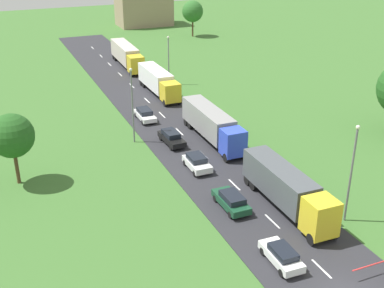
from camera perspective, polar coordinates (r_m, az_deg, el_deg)
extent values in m
cube|color=#2B2B30|center=(55.16, 1.49, -1.44)|extent=(10.00, 140.00, 0.06)
cube|color=white|center=(39.50, 14.72, -13.75)|extent=(0.16, 2.40, 0.01)
cube|color=white|center=(44.12, 9.25, -8.79)|extent=(0.16, 2.40, 0.01)
cube|color=white|center=(49.43, 4.91, -4.69)|extent=(0.16, 2.40, 0.01)
cube|color=white|center=(55.56, 1.27, -1.20)|extent=(0.16, 2.40, 0.01)
cube|color=white|center=(61.61, -1.45, 1.42)|extent=(0.16, 2.40, 0.01)
cube|color=white|center=(67.26, -3.48, 3.38)|extent=(0.16, 2.40, 0.01)
cube|color=white|center=(73.05, -5.20, 5.02)|extent=(0.16, 2.40, 0.01)
cube|color=white|center=(80.32, -6.98, 6.71)|extent=(0.16, 2.40, 0.01)
cube|color=white|center=(86.92, -8.32, 7.98)|extent=(0.16, 2.40, 0.01)
cube|color=white|center=(93.69, -9.50, 9.07)|extent=(0.16, 2.40, 0.01)
cube|color=white|center=(100.09, -10.46, 9.96)|extent=(0.16, 2.40, 0.01)
cube|color=white|center=(107.32, -11.41, 10.83)|extent=(0.16, 2.40, 0.01)
cube|color=yellow|center=(41.72, 14.57, -8.11)|extent=(2.47, 2.41, 3.08)
cube|color=black|center=(40.69, 15.59, -8.20)|extent=(2.10, 0.12, 1.35)
cube|color=#4C5156|center=(46.05, 10.04, -4.18)|extent=(2.60, 9.54, 2.82)
cube|color=black|center=(46.82, 9.90, -5.91)|extent=(1.00, 9.04, 0.24)
cylinder|color=black|center=(42.72, 15.98, -9.91)|extent=(0.36, 1.00, 1.00)
cylinder|color=black|center=(41.60, 13.65, -10.63)|extent=(0.36, 1.00, 1.00)
cylinder|color=black|center=(49.47, 9.21, -4.26)|extent=(0.36, 1.00, 1.00)
cylinder|color=black|center=(48.50, 7.08, -4.73)|extent=(0.36, 1.00, 1.00)
cylinder|color=black|center=(50.32, 8.55, -3.70)|extent=(0.36, 1.00, 1.00)
cylinder|color=black|center=(49.37, 6.44, -4.15)|extent=(0.36, 1.00, 1.00)
cube|color=blue|center=(54.00, 4.76, 0.20)|extent=(2.45, 2.23, 2.89)
cube|color=black|center=(52.94, 5.29, 0.30)|extent=(2.10, 0.11, 1.27)
cube|color=gray|center=(59.43, 1.85, 2.86)|extent=(2.55, 10.44, 2.86)
cube|color=black|center=(60.03, 1.83, 1.40)|extent=(0.95, 9.91, 0.24)
cylinder|color=black|center=(54.61, 5.95, -1.23)|extent=(0.35, 1.00, 1.00)
cylinder|color=black|center=(53.72, 3.98, -1.60)|extent=(0.35, 1.00, 1.00)
cylinder|color=black|center=(63.11, 1.53, 2.47)|extent=(0.35, 1.00, 1.00)
cylinder|color=black|center=(62.34, -0.24, 2.20)|extent=(0.35, 1.00, 1.00)
cylinder|color=black|center=(64.18, 1.07, 2.85)|extent=(0.35, 1.00, 1.00)
cylinder|color=black|center=(63.42, -0.67, 2.59)|extent=(0.35, 1.00, 1.00)
cube|color=yellow|center=(70.76, -2.51, 6.02)|extent=(2.46, 2.49, 2.66)
cube|color=black|center=(69.57, -2.17, 6.12)|extent=(2.10, 0.12, 1.17)
cube|color=white|center=(76.32, -4.23, 7.62)|extent=(2.58, 9.46, 2.80)
cube|color=black|center=(76.79, -4.19, 6.48)|extent=(0.97, 8.98, 0.24)
cylinder|color=black|center=(71.00, -1.52, 4.97)|extent=(0.36, 1.00, 1.00)
cylinder|color=black|center=(70.29, -3.11, 4.74)|extent=(0.36, 1.00, 1.00)
cylinder|color=black|center=(79.70, -4.16, 7.06)|extent=(0.36, 1.00, 1.00)
cylinder|color=black|center=(79.07, -5.60, 6.87)|extent=(0.36, 1.00, 1.00)
cylinder|color=black|center=(80.73, -4.43, 7.28)|extent=(0.36, 1.00, 1.00)
cylinder|color=black|center=(80.11, -5.86, 7.09)|extent=(0.36, 1.00, 1.00)
cube|color=yellow|center=(85.58, -6.51, 9.14)|extent=(2.51, 2.84, 2.81)
cube|color=black|center=(84.21, -6.28, 9.26)|extent=(2.10, 0.15, 1.23)
cube|color=beige|center=(92.47, -7.77, 10.44)|extent=(2.79, 11.42, 2.97)
cube|color=black|center=(92.87, -7.71, 9.43)|extent=(1.17, 10.82, 0.24)
cylinder|color=black|center=(85.57, -5.65, 8.20)|extent=(0.38, 1.01, 1.00)
cylinder|color=black|center=(85.05, -7.02, 8.04)|extent=(0.38, 1.01, 1.00)
cylinder|color=black|center=(96.35, -7.60, 9.91)|extent=(0.38, 1.01, 1.00)
cylinder|color=black|center=(95.89, -8.83, 9.77)|extent=(0.38, 1.01, 1.00)
cylinder|color=black|center=(97.64, -7.80, 10.08)|extent=(0.38, 1.01, 1.00)
cylinder|color=black|center=(97.18, -9.02, 9.94)|extent=(0.38, 1.01, 1.00)
cube|color=white|center=(39.04, 10.25, -12.62)|extent=(1.83, 4.20, 0.62)
cube|color=black|center=(38.57, 10.47, -12.12)|extent=(1.51, 2.36, 0.50)
cylinder|color=black|center=(39.85, 8.18, -12.16)|extent=(0.23, 0.64, 0.64)
cylinder|color=black|center=(40.52, 10.12, -11.62)|extent=(0.23, 0.64, 0.64)
cylinder|color=black|center=(37.95, 10.32, -14.45)|extent=(0.23, 0.64, 0.64)
cylinder|color=black|center=(38.66, 12.33, -13.83)|extent=(0.23, 0.64, 0.64)
cube|color=#19472D|center=(45.31, 4.52, -6.64)|extent=(1.87, 4.57, 0.63)
cube|color=black|center=(44.84, 4.68, -6.14)|extent=(1.57, 2.56, 0.53)
cylinder|color=black|center=(46.33, 2.71, -6.29)|extent=(0.22, 0.64, 0.64)
cylinder|color=black|center=(46.99, 4.55, -5.88)|extent=(0.22, 0.64, 0.64)
cylinder|color=black|center=(43.97, 4.47, -8.16)|extent=(0.22, 0.64, 0.64)
cylinder|color=black|center=(44.66, 6.38, -7.69)|extent=(0.22, 0.64, 0.64)
cube|color=white|center=(51.93, 0.60, -2.31)|extent=(1.92, 3.97, 0.66)
cube|color=black|center=(51.82, 0.52, -1.61)|extent=(1.61, 2.23, 0.56)
cylinder|color=black|center=(51.28, 2.06, -3.09)|extent=(0.22, 0.64, 0.64)
cylinder|color=black|center=(50.68, 0.31, -3.43)|extent=(0.22, 0.64, 0.64)
cylinder|color=black|center=(53.48, 0.87, -1.88)|extent=(0.22, 0.64, 0.64)
cylinder|color=black|center=(52.90, -0.81, -2.18)|extent=(0.22, 0.64, 0.64)
cube|color=black|center=(57.98, -2.35, 0.59)|extent=(1.97, 4.68, 0.64)
cube|color=black|center=(57.93, -2.45, 1.22)|extent=(1.59, 2.64, 0.57)
cylinder|color=black|center=(57.08, -1.01, -0.13)|extent=(0.25, 0.65, 0.64)
cylinder|color=black|center=(56.51, -2.43, -0.41)|extent=(0.25, 0.65, 0.64)
cylinder|color=black|center=(59.70, -2.27, 0.97)|extent=(0.25, 0.65, 0.64)
cylinder|color=black|center=(59.16, -3.64, 0.72)|extent=(0.25, 0.65, 0.64)
cube|color=white|center=(65.48, -5.43, 3.28)|extent=(1.83, 4.54, 0.56)
cube|color=black|center=(65.49, -5.51, 3.81)|extent=(1.54, 2.54, 0.56)
cylinder|color=black|center=(64.44, -4.31, 2.70)|extent=(0.22, 0.64, 0.64)
cylinder|color=black|center=(63.99, -5.68, 2.49)|extent=(0.22, 0.64, 0.64)
cylinder|color=black|center=(67.19, -5.17, 3.58)|extent=(0.22, 0.64, 0.64)
cylinder|color=black|center=(66.75, -6.49, 3.38)|extent=(0.22, 0.64, 0.64)
cylinder|color=red|center=(39.68, 20.60, -12.76)|extent=(4.50, 0.10, 0.10)
cylinder|color=slate|center=(43.74, 17.85, -3.57)|extent=(0.18, 0.18, 8.68)
sphere|color=silver|center=(41.95, 18.61, 1.84)|extent=(0.36, 0.36, 0.36)
cylinder|color=slate|center=(57.66, -6.86, 4.22)|extent=(0.18, 0.18, 8.74)
sphere|color=silver|center=(56.31, -7.09, 8.52)|extent=(0.36, 0.36, 0.36)
cylinder|color=slate|center=(79.71, -2.71, 9.48)|extent=(0.18, 0.18, 7.50)
sphere|color=silver|center=(78.83, -2.77, 12.21)|extent=(0.36, 0.36, 0.36)
cylinder|color=#513823|center=(116.58, 0.07, 13.26)|extent=(0.37, 0.37, 3.86)
sphere|color=#2D6628|center=(115.94, 0.07, 15.06)|extent=(4.78, 4.78, 4.78)
cylinder|color=#513823|center=(51.91, -19.56, -2.53)|extent=(0.36, 0.36, 3.51)
sphere|color=#23561E|center=(50.57, -20.08, 0.91)|extent=(4.34, 4.34, 4.34)
cube|color=#9E846B|center=(130.23, -5.59, 15.52)|extent=(13.18, 8.42, 9.37)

